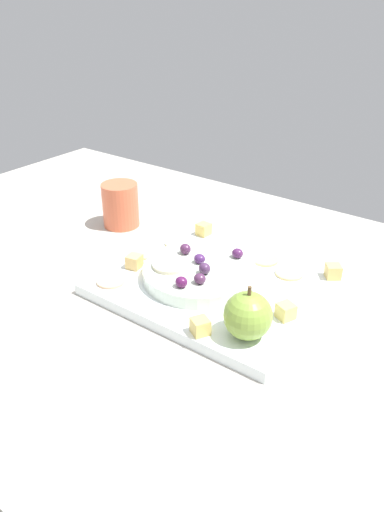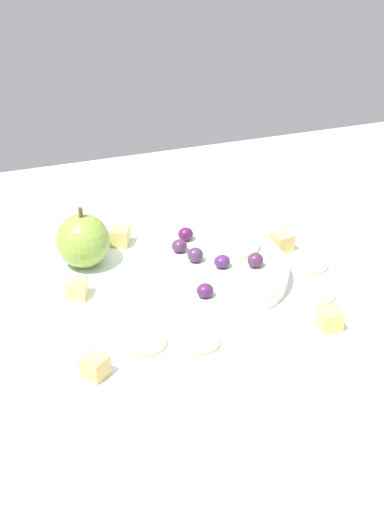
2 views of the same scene
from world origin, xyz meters
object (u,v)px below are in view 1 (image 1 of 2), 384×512
Objects in this scene: cheese_cube_0 at (134,262)px; cheese_cube_1 at (286,311)px; cracker_2 at (111,281)px; cheese_cube_4 at (200,326)px; cheese_cube_3 at (333,271)px; cracker_3 at (289,273)px; cracker_0 at (265,260)px; apple_slice_0 at (170,265)px; apple_whole at (248,316)px; serving_dish at (200,273)px; grape_4 at (205,268)px; grape_0 at (237,253)px; grape_3 at (200,259)px; grape_2 at (200,279)px; grape_5 at (185,249)px; cup at (121,205)px; cracker_4 at (177,244)px; cheese_cube_2 at (204,229)px; cracker_1 at (146,253)px; grape_1 at (181,282)px; platter at (215,285)px.

cheese_cube_0 is 1.00× the size of cheese_cube_1.
cheese_cube_1 is 0.50× the size of cracker_2.
cheese_cube_3 is at bearing 70.58° from cheese_cube_4.
cracker_3 is (21.61, 18.97, 0.00)cm from cracker_2.
cracker_0 and cracker_2 have the same top height.
apple_whole is at bearing -17.78° from apple_slice_0.
serving_dish is 2.82cm from grape_4.
grape_3 is (-3.92, -5.14, -0.03)cm from grape_0.
grape_0 is 0.33× the size of apple_slice_0.
cracker_0 is at bearing 79.68° from grape_2.
grape_4 is 7.11cm from grape_5.
grape_2 reaches higher than cheese_cube_3.
cup reaches higher than grape_3.
cracker_0 and cracker_4 have the same top height.
cheese_cube_1 is 1.19× the size of grape_4.
cheese_cube_2 is at bearing 110.51° from grape_5.
cheese_cube_3 is 31.63cm from cracker_1.
cheese_cube_0 is 8.72cm from grape_5.
cracker_2 is at bearing -177.42° from apple_whole.
grape_1 is at bearing -95.69° from grape_4.
cracker_2 is (-18.99, 2.17, -0.93)cm from cheese_cube_4.
cheese_cube_0 is 1.19× the size of grape_2.
grape_0 reaches higher than cracker_4.
serving_dish is 3.99× the size of cracker_3.
serving_dish is 12.70cm from cracker_0.
grape_0 is at bearing 81.09° from platter.
serving_dish is at bearing 125.86° from grape_2.
apple_slice_0 is at bearing -140.61° from cracker_3.
serving_dish reaches higher than cracker_2.
serving_dish is 9.47× the size of grape_3.
grape_5 is at bearing 61.92° from cracker_2.
cheese_cube_4 is 15.22cm from apple_slice_0.
cheese_cube_4 is 12.38cm from grape_4.
grape_4 is (12.49, 2.46, 1.88)cm from cheese_cube_0.
platter is 6.23cm from grape_2.
serving_dish is 9.47× the size of grape_1.
cracker_4 is at bearing 153.57° from platter.
grape_5 is 23.55cm from cup.
cheese_cube_4 reaches higher than cracker_0.
cheese_cube_0 reaches higher than cracker_1.
cracker_0 is at bearing 55.54° from apple_slice_0.
apple_slice_0 is at bearing -166.32° from grape_4.
cracker_3 is at bearing 36.22° from grape_3.
cheese_cube_1 is 27.47cm from cracker_4.
grape_4 reaches higher than cheese_cube_2.
grape_2 is (-14.15, -16.91, 1.79)cm from cheese_cube_3.
cheese_cube_4 is (17.01, -24.72, 0.00)cm from cheese_cube_2.
apple_whole is 44.33cm from cup.
cracker_2 is (0.11, -5.66, -0.93)cm from cheese_cube_0.
grape_2 is at bearing -53.97° from grape_3.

